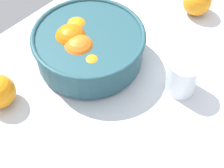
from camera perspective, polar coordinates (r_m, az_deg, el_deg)
ground_plane at (r=80.39cm, az=1.44°, el=-4.78°), size 124.16×82.33×3.00cm
fruit_bowl at (r=84.32cm, az=-3.95°, el=6.33°), size 27.92×27.92×11.28cm
juice_glass at (r=81.03cm, az=11.75°, el=1.01°), size 7.31×7.31×8.99cm
loose_orange_2 at (r=102.06cm, az=14.15°, el=13.39°), size 8.17×8.17×8.17cm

